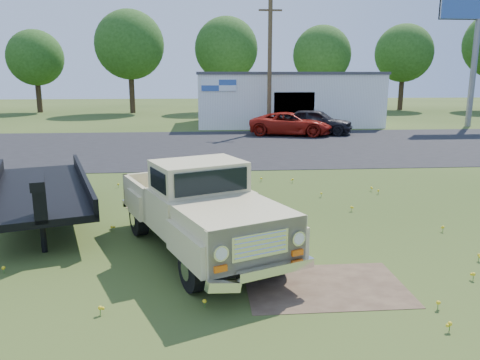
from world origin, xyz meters
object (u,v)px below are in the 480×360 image
Objects in this scene: billboard at (479,11)px; red_pickup at (291,124)px; vintage_pickup_truck at (199,207)px; dark_sedan at (316,122)px; flatbed_trailer at (40,185)px.

red_pickup is at bearing -163.31° from billboard.
vintage_pickup_truck is 1.18× the size of dark_sedan.
dark_sedan is at bearing 38.21° from flatbed_trailer.
flatbed_trailer reaches higher than dark_sedan.
red_pickup is at bearing 130.23° from dark_sedan.
vintage_pickup_truck is 5.20m from flatbed_trailer.
dark_sedan is (-13.08, -3.88, -7.70)m from billboard.
flatbed_trailer is at bearing 123.83° from vintage_pickup_truck.
flatbed_trailer is 20.53m from red_pickup.
flatbed_trailer is (-4.36, 2.83, -0.08)m from vintage_pickup_truck.
billboard is 17.39m from red_pickup.
billboard reaches higher than flatbed_trailer.
red_pickup is (10.34, 17.74, -0.22)m from flatbed_trailer.
dark_sedan is at bearing -56.42° from red_pickup.
vintage_pickup_truck reaches higher than dark_sedan.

